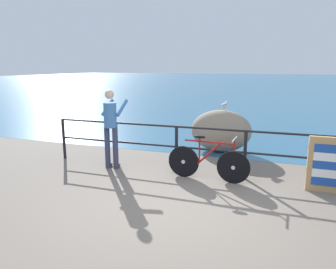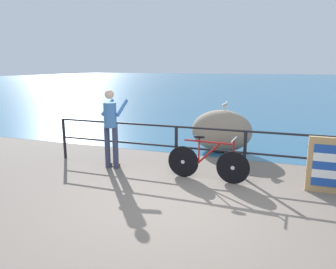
# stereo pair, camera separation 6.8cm
# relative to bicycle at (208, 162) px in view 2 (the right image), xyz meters

# --- Properties ---
(ground_plane) EXTENTS (120.00, 120.00, 0.10)m
(ground_plane) POSITION_rel_bicycle_xyz_m (-0.05, 18.63, -0.44)
(ground_plane) COLOR #6B6056
(sea_surface) EXTENTS (120.00, 90.00, 0.01)m
(sea_surface) POSITION_rel_bicycle_xyz_m (-0.05, 46.70, -0.39)
(sea_surface) COLOR #285B7F
(sea_surface) RESTS_ON ground_plane
(promenade_railing) EXTENTS (7.45, 0.07, 1.02)m
(promenade_railing) POSITION_rel_bicycle_xyz_m (-0.05, 0.35, 0.25)
(promenade_railing) COLOR black
(promenade_railing) RESTS_ON ground_plane
(bicycle) EXTENTS (1.70, 0.48, 0.92)m
(bicycle) POSITION_rel_bicycle_xyz_m (0.00, 0.00, 0.00)
(bicycle) COLOR black
(bicycle) RESTS_ON ground_plane
(person_at_railing) EXTENTS (0.45, 0.64, 1.78)m
(person_at_railing) POSITION_rel_bicycle_xyz_m (-2.23, 0.07, 0.60)
(person_at_railing) COLOR #333851
(person_at_railing) RESTS_ON ground_plane
(folded_deckchair_stack) EXTENTS (0.84, 0.10, 1.04)m
(folded_deckchair_stack) POSITION_rel_bicycle_xyz_m (2.27, 0.10, 0.13)
(folded_deckchair_stack) COLOR tan
(folded_deckchair_stack) RESTS_ON ground_plane
(breakwater_boulder_main) EXTENTS (1.63, 1.03, 1.14)m
(breakwater_boulder_main) POSITION_rel_bicycle_xyz_m (-0.15, 2.34, 0.18)
(breakwater_boulder_main) COLOR gray
(breakwater_boulder_main) RESTS_ON ground
(seagull) EXTENTS (0.18, 0.34, 0.23)m
(seagull) POSITION_rel_bicycle_xyz_m (-0.07, 2.32, 0.88)
(seagull) COLOR gold
(seagull) RESTS_ON breakwater_boulder_main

